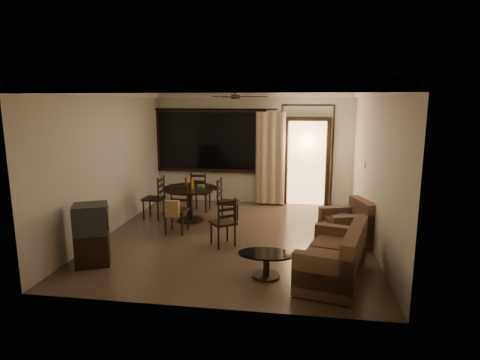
% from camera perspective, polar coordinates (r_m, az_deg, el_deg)
% --- Properties ---
extents(ground, '(5.50, 5.50, 0.00)m').
position_cam_1_polar(ground, '(7.82, -0.60, -8.05)').
color(ground, '#7F6651').
rests_on(ground, ground).
extents(room_shell, '(5.50, 6.70, 5.50)m').
position_cam_1_polar(room_shell, '(9.11, 4.87, 6.44)').
color(room_shell, beige).
rests_on(room_shell, ground).
extents(dining_table, '(1.17, 1.17, 0.95)m').
position_cam_1_polar(dining_table, '(8.77, -7.11, -2.08)').
color(dining_table, black).
rests_on(dining_table, ground).
extents(dining_chair_west, '(0.44, 0.44, 0.95)m').
position_cam_1_polar(dining_chair_west, '(9.13, -12.08, -3.62)').
color(dining_chair_west, black).
rests_on(dining_chair_west, ground).
extents(dining_chair_east, '(0.44, 0.44, 0.95)m').
position_cam_1_polar(dining_chair_east, '(8.62, -1.78, -4.26)').
color(dining_chair_east, black).
rests_on(dining_chair_east, ground).
extents(dining_chair_south, '(0.44, 0.50, 0.95)m').
position_cam_1_polar(dining_chair_south, '(8.06, -9.01, -5.32)').
color(dining_chair_south, black).
rests_on(dining_chair_south, ground).
extents(dining_chair_north, '(0.44, 0.44, 0.95)m').
position_cam_1_polar(dining_chair_north, '(9.56, -5.60, -2.76)').
color(dining_chair_north, black).
rests_on(dining_chair_north, ground).
extents(tv_cabinet, '(0.66, 0.63, 0.99)m').
position_cam_1_polar(tv_cabinet, '(6.82, -20.33, -7.26)').
color(tv_cabinet, black).
rests_on(tv_cabinet, ground).
extents(sofa, '(1.15, 1.65, 0.80)m').
position_cam_1_polar(sofa, '(6.05, 13.50, -10.99)').
color(sofa, '#422B1E').
rests_on(sofa, ground).
extents(armchair, '(0.99, 0.99, 0.79)m').
position_cam_1_polar(armchair, '(7.62, 15.19, -6.37)').
color(armchair, '#422B1E').
rests_on(armchair, ground).
extents(coffee_table, '(0.84, 0.50, 0.37)m').
position_cam_1_polar(coffee_table, '(6.06, 3.76, -11.40)').
color(coffee_table, black).
rests_on(coffee_table, ground).
extents(side_chair, '(0.56, 0.56, 0.90)m').
position_cam_1_polar(side_chair, '(7.28, -2.39, -7.29)').
color(side_chair, black).
rests_on(side_chair, ground).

